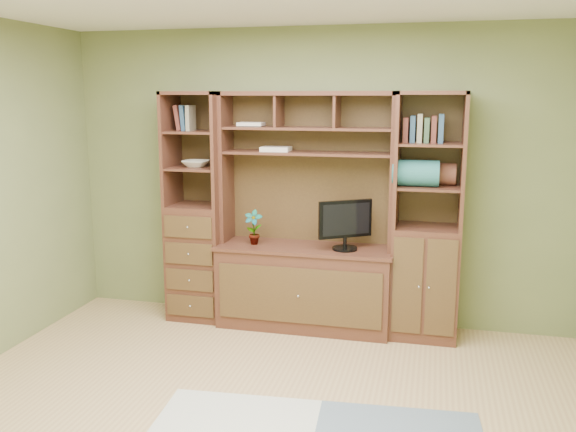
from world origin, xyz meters
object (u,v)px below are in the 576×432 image
(center_hutch, at_px, (305,213))
(monitor, at_px, (345,216))
(right_tower, at_px, (427,218))
(left_tower, at_px, (198,207))

(center_hutch, height_order, monitor, center_hutch)
(right_tower, height_order, monitor, right_tower)
(left_tower, height_order, right_tower, same)
(right_tower, bearing_deg, left_tower, 180.00)
(left_tower, distance_m, right_tower, 2.02)
(right_tower, relative_size, monitor, 3.50)
(left_tower, relative_size, monitor, 3.50)
(center_hutch, relative_size, monitor, 3.50)
(left_tower, bearing_deg, right_tower, 0.00)
(center_hutch, distance_m, right_tower, 1.03)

